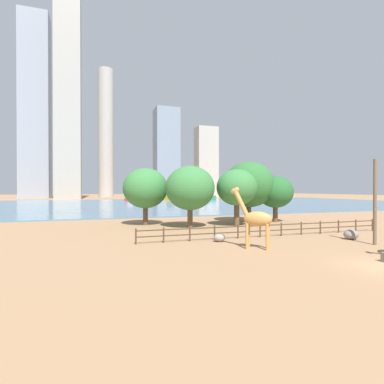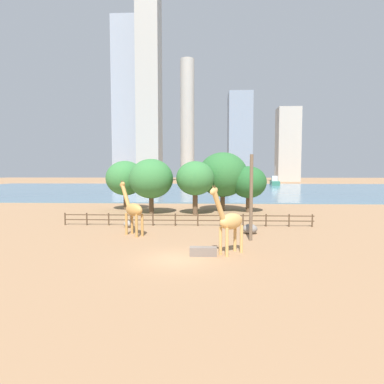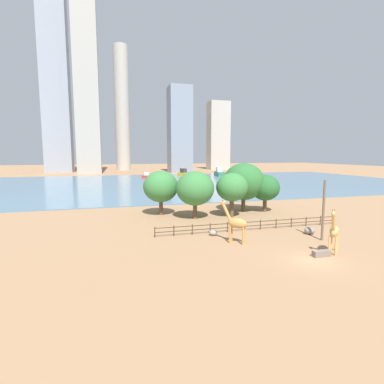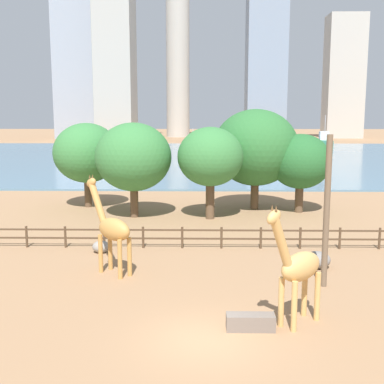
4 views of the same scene
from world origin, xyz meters
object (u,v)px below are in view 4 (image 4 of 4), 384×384
at_px(tree_left_small, 256,148).
at_px(tree_right_small, 87,153).
at_px(utility_pole, 327,212).
at_px(boulder_near_fence, 101,247).
at_px(giraffe_tall, 298,267).
at_px(boat_ferry, 191,145).
at_px(boat_tug, 324,142).
at_px(tree_left_large, 210,157).
at_px(boat_sailboat, 259,142).
at_px(tree_center_broad, 300,162).
at_px(boulder_by_pole, 317,260).
at_px(tree_right_tall, 133,157).
at_px(feeding_trough, 250,322).
at_px(giraffe_companion, 112,228).

xyz_separation_m(tree_left_small, tree_right_small, (-14.39, 0.84, -0.54)).
height_order(utility_pole, boulder_near_fence, utility_pole).
bearing_deg(giraffe_tall, boat_ferry, -129.61).
height_order(tree_left_small, boat_tug, tree_left_small).
xyz_separation_m(giraffe_tall, boulder_near_fence, (-9.43, 9.58, -1.92)).
height_order(utility_pole, tree_left_large, tree_left_large).
xyz_separation_m(boulder_near_fence, boat_sailboat, (20.19, 94.64, 1.00)).
distance_m(tree_center_broad, tree_left_small, 3.87).
height_order(giraffe_tall, boulder_by_pole, giraffe_tall).
bearing_deg(utility_pole, tree_right_tall, 125.54).
xyz_separation_m(tree_left_large, boat_ferry, (-3.13, 79.75, -3.77)).
distance_m(giraffe_tall, feeding_trough, 2.70).
bearing_deg(boat_ferry, tree_right_tall, -74.80).
bearing_deg(tree_center_broad, utility_pole, -97.57).
distance_m(tree_left_small, boat_tug, 84.22).
bearing_deg(boat_sailboat, tree_right_tall, -35.47).
height_order(boulder_by_pole, tree_left_large, tree_left_large).
distance_m(giraffe_companion, boat_tug, 103.17).
xyz_separation_m(feeding_trough, tree_left_small, (2.68, 23.44, 4.93)).
distance_m(feeding_trough, tree_right_small, 27.32).
distance_m(feeding_trough, boat_sailboat, 105.47).
distance_m(tree_left_large, tree_right_tall, 5.94).
height_order(boat_ferry, boat_tug, boat_tug).
relative_size(tree_left_small, boat_ferry, 1.51).
relative_size(utility_pole, boat_ferry, 1.26).
xyz_separation_m(feeding_trough, tree_right_tall, (-7.09, 20.07, 4.41)).
relative_size(utility_pole, tree_left_large, 1.00).
xyz_separation_m(tree_left_small, boat_sailboat, (9.86, 81.28, -3.88)).
bearing_deg(tree_left_large, tree_center_broad, 19.97).
bearing_deg(giraffe_tall, tree_center_broad, -144.63).
xyz_separation_m(tree_center_broad, boat_tug, (22.39, 81.22, -2.66)).
height_order(tree_left_small, tree_right_small, tree_left_small).
distance_m(feeding_trough, tree_right_tall, 21.74).
bearing_deg(boat_tug, giraffe_companion, -13.42).
bearing_deg(feeding_trough, tree_right_small, 115.76).
xyz_separation_m(boulder_by_pole, boat_ferry, (-8.52, 91.90, 0.55)).
height_order(tree_left_large, boat_tug, boat_tug).
bearing_deg(utility_pole, tree_left_large, 108.74).
relative_size(tree_left_large, tree_center_broad, 1.10).
distance_m(utility_pole, tree_right_tall, 18.90).
bearing_deg(tree_right_tall, tree_left_large, -4.70).
relative_size(giraffe_tall, tree_right_tall, 0.65).
distance_m(utility_pole, tree_left_small, 18.83).
height_order(tree_left_large, boat_sailboat, tree_left_large).
xyz_separation_m(giraffe_tall, feeding_trough, (-1.78, -0.51, -1.97)).
distance_m(giraffe_companion, boat_sailboat, 100.12).
distance_m(feeding_trough, tree_center_broad, 23.44).
bearing_deg(boulder_near_fence, tree_right_tall, 86.77).
relative_size(boulder_near_fence, boat_tug, 0.11).
height_order(giraffe_tall, tree_left_small, tree_left_small).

